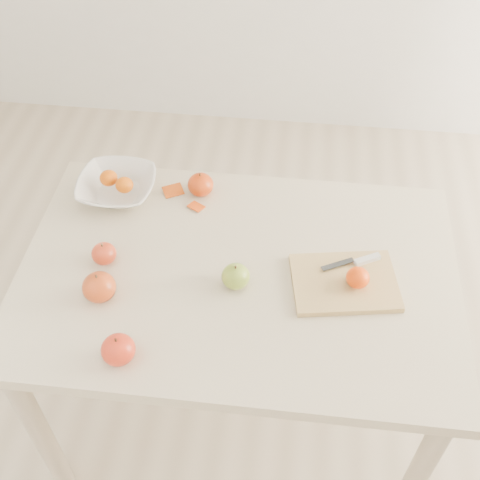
# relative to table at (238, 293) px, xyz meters

# --- Properties ---
(ground) EXTENTS (3.50, 3.50, 0.00)m
(ground) POSITION_rel_table_xyz_m (0.00, 0.00, -0.65)
(ground) COLOR #C6B293
(ground) RESTS_ON ground
(table) EXTENTS (1.20, 0.80, 0.75)m
(table) POSITION_rel_table_xyz_m (0.00, 0.00, 0.00)
(table) COLOR beige
(table) RESTS_ON ground
(cutting_board) EXTENTS (0.31, 0.25, 0.02)m
(cutting_board) POSITION_rel_table_xyz_m (0.29, -0.02, 0.11)
(cutting_board) COLOR tan
(cutting_board) RESTS_ON table
(board_tangerine) EXTENTS (0.06, 0.06, 0.05)m
(board_tangerine) POSITION_rel_table_xyz_m (0.32, -0.03, 0.14)
(board_tangerine) COLOR #DC3B07
(board_tangerine) RESTS_ON cutting_board
(fruit_bowl) EXTENTS (0.23, 0.23, 0.06)m
(fruit_bowl) POSITION_rel_table_xyz_m (-0.40, 0.27, 0.13)
(fruit_bowl) COLOR white
(fruit_bowl) RESTS_ON table
(bowl_tangerine_near) EXTENTS (0.05, 0.05, 0.05)m
(bowl_tangerine_near) POSITION_rel_table_xyz_m (-0.43, 0.28, 0.15)
(bowl_tangerine_near) COLOR #D66007
(bowl_tangerine_near) RESTS_ON fruit_bowl
(bowl_tangerine_far) EXTENTS (0.05, 0.05, 0.05)m
(bowl_tangerine_far) POSITION_rel_table_xyz_m (-0.37, 0.25, 0.15)
(bowl_tangerine_far) COLOR #D46607
(bowl_tangerine_far) RESTS_ON fruit_bowl
(orange_peel_a) EXTENTS (0.07, 0.07, 0.01)m
(orange_peel_a) POSITION_rel_table_xyz_m (-0.24, 0.29, 0.10)
(orange_peel_a) COLOR #C54A0D
(orange_peel_a) RESTS_ON table
(orange_peel_b) EXTENTS (0.06, 0.05, 0.01)m
(orange_peel_b) POSITION_rel_table_xyz_m (-0.15, 0.23, 0.10)
(orange_peel_b) COLOR #D3470E
(orange_peel_b) RESTS_ON table
(paring_knife) EXTENTS (0.16, 0.08, 0.01)m
(paring_knife) POSITION_rel_table_xyz_m (0.33, 0.06, 0.12)
(paring_knife) COLOR silver
(paring_knife) RESTS_ON cutting_board
(apple_green) EXTENTS (0.08, 0.08, 0.07)m
(apple_green) POSITION_rel_table_xyz_m (-0.00, -0.05, 0.13)
(apple_green) COLOR olive
(apple_green) RESTS_ON table
(apple_red_a) EXTENTS (0.08, 0.08, 0.07)m
(apple_red_a) POSITION_rel_table_xyz_m (-0.15, 0.30, 0.13)
(apple_red_a) COLOR #8D0304
(apple_red_a) RESTS_ON table
(apple_red_c) EXTENTS (0.08, 0.08, 0.07)m
(apple_red_c) POSITION_rel_table_xyz_m (-0.25, -0.31, 0.14)
(apple_red_c) COLOR maroon
(apple_red_c) RESTS_ON table
(apple_red_d) EXTENTS (0.07, 0.07, 0.06)m
(apple_red_d) POSITION_rel_table_xyz_m (-0.37, -0.01, 0.13)
(apple_red_d) COLOR #9F2315
(apple_red_d) RESTS_ON table
(apple_red_b) EXTENTS (0.09, 0.09, 0.08)m
(apple_red_b) POSITION_rel_table_xyz_m (-0.35, -0.13, 0.14)
(apple_red_b) COLOR maroon
(apple_red_b) RESTS_ON table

